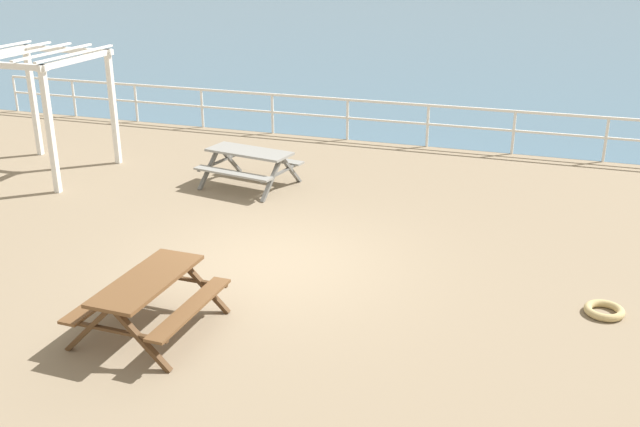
# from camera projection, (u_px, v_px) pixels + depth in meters

# --- Properties ---
(ground_plane) EXTENTS (30.00, 24.00, 0.20)m
(ground_plane) POSITION_uv_depth(u_px,v_px,m) (273.00, 269.00, 11.70)
(ground_plane) COLOR gray
(sea_band) EXTENTS (142.00, 90.00, 0.01)m
(sea_band) POSITION_uv_depth(u_px,v_px,m) (518.00, 3.00, 58.37)
(sea_band) COLOR #476B84
(sea_band) RESTS_ON ground
(seaward_railing) EXTENTS (23.07, 0.07, 1.08)m
(seaward_railing) POSITION_uv_depth(u_px,v_px,m) (387.00, 114.00, 18.26)
(seaward_railing) COLOR white
(seaward_railing) RESTS_ON ground
(picnic_table_near_left) EXTENTS (1.58, 1.84, 0.80)m
(picnic_table_near_left) POSITION_uv_depth(u_px,v_px,m) (148.00, 291.00, 9.47)
(picnic_table_near_left) COLOR brown
(picnic_table_near_left) RESTS_ON ground
(picnic_table_near_right) EXTENTS (2.03, 1.81, 0.80)m
(picnic_table_near_right) POSITION_uv_depth(u_px,v_px,m) (249.00, 159.00, 15.12)
(picnic_table_near_right) COLOR gray
(picnic_table_near_right) RESTS_ON ground
(lattice_pergola) EXTENTS (2.45, 2.57, 2.70)m
(lattice_pergola) POSITION_uv_depth(u_px,v_px,m) (37.00, 83.00, 15.54)
(lattice_pergola) COLOR white
(lattice_pergola) RESTS_ON ground
(rope_coil) EXTENTS (0.55, 0.55, 0.11)m
(rope_coil) POSITION_uv_depth(u_px,v_px,m) (604.00, 310.00, 10.08)
(rope_coil) COLOR tan
(rope_coil) RESTS_ON ground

